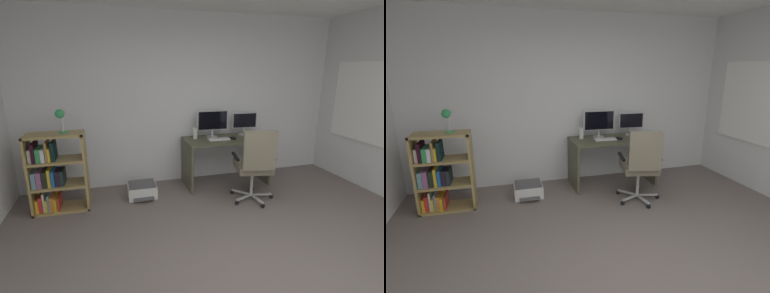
# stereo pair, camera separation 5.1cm
# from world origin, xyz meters

# --- Properties ---
(wall_back) EXTENTS (5.18, 0.10, 2.68)m
(wall_back) POSITION_xyz_m (0.00, 2.82, 1.34)
(wall_back) COLOR silver
(wall_back) RESTS_ON ground
(window_pane) EXTENTS (0.01, 1.39, 1.14)m
(window_pane) POSITION_xyz_m (2.59, 1.66, 1.33)
(window_pane) COLOR white
(window_frame) EXTENTS (0.02, 1.47, 1.22)m
(window_frame) POSITION_xyz_m (2.58, 1.66, 1.33)
(window_frame) COLOR white
(desk) EXTENTS (1.33, 0.64, 0.76)m
(desk) POSITION_xyz_m (0.55, 2.39, 0.55)
(desk) COLOR #4C4B37
(desk) RESTS_ON ground
(monitor_main) EXTENTS (0.51, 0.18, 0.43)m
(monitor_main) POSITION_xyz_m (0.37, 2.55, 1.01)
(monitor_main) COLOR #B2B5B7
(monitor_main) RESTS_ON desk
(monitor_secondary) EXTENTS (0.42, 0.18, 0.37)m
(monitor_secondary) POSITION_xyz_m (0.93, 2.55, 0.98)
(monitor_secondary) COLOR #B2B5B7
(monitor_secondary) RESTS_ON desk
(keyboard) EXTENTS (0.34, 0.14, 0.02)m
(keyboard) POSITION_xyz_m (0.40, 2.33, 0.77)
(keyboard) COLOR silver
(keyboard) RESTS_ON desk
(computer_mouse) EXTENTS (0.07, 0.10, 0.03)m
(computer_mouse) POSITION_xyz_m (0.63, 2.30, 0.78)
(computer_mouse) COLOR black
(computer_mouse) RESTS_ON desk
(desktop_speaker) EXTENTS (0.07, 0.07, 0.17)m
(desktop_speaker) POSITION_xyz_m (0.06, 2.50, 0.84)
(desktop_speaker) COLOR silver
(desktop_speaker) RESTS_ON desk
(office_chair) EXTENTS (0.63, 0.65, 1.07)m
(office_chair) POSITION_xyz_m (0.66, 1.62, 0.59)
(office_chair) COLOR #B7BABC
(office_chair) RESTS_ON ground
(bookshelf) EXTENTS (0.70, 0.35, 1.05)m
(bookshelf) POSITION_xyz_m (-1.97, 2.16, 0.50)
(bookshelf) COLOR #998049
(bookshelf) RESTS_ON ground
(desk_lamp) EXTENTS (0.13, 0.12, 0.30)m
(desk_lamp) POSITION_xyz_m (-1.80, 2.16, 1.26)
(desk_lamp) COLOR #2F9755
(desk_lamp) RESTS_ON bookshelf
(printer) EXTENTS (0.41, 0.44, 0.21)m
(printer) POSITION_xyz_m (-0.83, 2.25, 0.10)
(printer) COLOR silver
(printer) RESTS_ON ground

